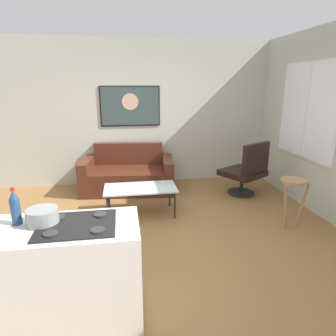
{
  "coord_description": "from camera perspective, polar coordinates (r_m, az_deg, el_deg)",
  "views": [
    {
      "loc": [
        -0.35,
        -3.43,
        1.95
      ],
      "look_at": [
        0.33,
        0.9,
        0.7
      ],
      "focal_mm": 31.22,
      "sensor_mm": 36.0,
      "label": 1
    }
  ],
  "objects": [
    {
      "name": "armchair",
      "position": [
        5.43,
        15.12,
        -0.44
      ],
      "size": [
        0.91,
        0.9,
        0.99
      ],
      "color": "black",
      "rests_on": "ground"
    },
    {
      "name": "bar_stool",
      "position": [
        4.39,
        23.14,
        -4.0
      ],
      "size": [
        0.39,
        0.38,
        0.71
      ],
      "color": "#A6784D",
      "rests_on": "ground"
    },
    {
      "name": "window",
      "position": [
        5.25,
        25.52,
        10.0
      ],
      "size": [
        0.03,
        1.48,
        1.52
      ],
      "color": "silver"
    },
    {
      "name": "mixing_bowl",
      "position": [
        2.56,
        -23.3,
        -8.72
      ],
      "size": [
        0.25,
        0.25,
        0.13
      ],
      "color": "gray",
      "rests_on": "kitchen_counter"
    },
    {
      "name": "soda_bottle_2",
      "position": [
        2.61,
        -27.66,
        -6.91
      ],
      "size": [
        0.08,
        0.08,
        0.31
      ],
      "color": "navy",
      "rests_on": "kitchen_counter"
    },
    {
      "name": "ground",
      "position": [
        3.97,
        -2.81,
        -13.85
      ],
      "size": [
        6.4,
        6.4,
        0.04
      ],
      "primitive_type": "cube",
      "color": "olive"
    },
    {
      "name": "couch",
      "position": [
        5.63,
        -7.8,
        -1.41
      ],
      "size": [
        1.77,
        1.06,
        0.86
      ],
      "color": "#4E2518",
      "rests_on": "ground"
    },
    {
      "name": "wall_painting",
      "position": [
        5.83,
        -7.39,
        11.9
      ],
      "size": [
        1.16,
        0.03,
        0.77
      ],
      "color": "black"
    },
    {
      "name": "coffee_table",
      "position": [
        4.5,
        -5.42,
        -4.2
      ],
      "size": [
        1.1,
        0.57,
        0.44
      ],
      "color": "silver",
      "rests_on": "ground"
    },
    {
      "name": "back_wall",
      "position": [
        5.89,
        -5.61,
        10.5
      ],
      "size": [
        6.4,
        0.05,
        2.8
      ],
      "primitive_type": "cube",
      "color": "#BBBBAA",
      "rests_on": "ground"
    },
    {
      "name": "kitchen_counter",
      "position": [
        2.74,
        -22.45,
        -18.94
      ],
      "size": [
        1.52,
        0.61,
        0.91
      ],
      "color": "white",
      "rests_on": "ground"
    },
    {
      "name": "right_wall",
      "position": [
        4.8,
        29.67,
        7.27
      ],
      "size": [
        0.05,
        6.4,
        2.8
      ],
      "primitive_type": "cube",
      "color": "#B7BDA9",
      "rests_on": "ground"
    }
  ]
}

